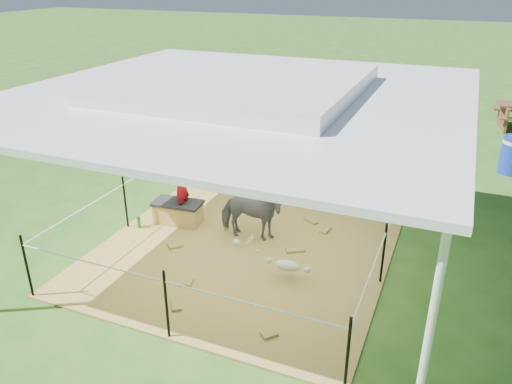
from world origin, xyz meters
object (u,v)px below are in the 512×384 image
at_px(woman, 181,180).
at_px(green_bottle, 139,222).
at_px(picnic_table_near, 409,113).
at_px(pony, 251,214).
at_px(straw_bale, 178,213).
at_px(distant_person, 423,119).
at_px(foal, 288,264).

bearing_deg(woman, green_bottle, -61.06).
bearing_deg(green_bottle, picnic_table_near, 67.26).
xyz_separation_m(woman, pony, (1.36, -0.05, -0.39)).
height_order(woman, green_bottle, woman).
distance_m(straw_bale, pony, 1.49).
height_order(green_bottle, distant_person, distant_person).
bearing_deg(woman, picnic_table_near, 154.31).
bearing_deg(woman, straw_bale, -95.76).
distance_m(pony, distant_person, 7.11).
distance_m(woman, distant_person, 7.58).
height_order(foal, distant_person, distant_person).
bearing_deg(picnic_table_near, woman, -127.03).
relative_size(woman, pony, 0.89).
relative_size(pony, picnic_table_near, 0.63).
distance_m(green_bottle, picnic_table_near, 9.34).
bearing_deg(pony, distant_person, -24.55).
xyz_separation_m(straw_bale, woman, (0.10, 0.00, 0.68)).
xyz_separation_m(green_bottle, pony, (2.01, 0.40, 0.36)).
bearing_deg(picnic_table_near, green_bottle, -129.84).
height_order(straw_bale, pony, pony).
xyz_separation_m(woman, green_bottle, (-0.65, -0.45, -0.75)).
xyz_separation_m(woman, picnic_table_near, (2.96, 8.16, -0.52)).
bearing_deg(distant_person, straw_bale, 80.59).
bearing_deg(green_bottle, straw_bale, 39.29).
distance_m(pony, foal, 1.37).
bearing_deg(foal, straw_bale, 155.77).
relative_size(foal, distant_person, 0.77).
xyz_separation_m(picnic_table_near, distant_person, (0.51, -1.42, 0.25)).
relative_size(straw_bale, woman, 0.83).
relative_size(woman, picnic_table_near, 0.56).
distance_m(straw_bale, woman, 0.69).
height_order(woman, picnic_table_near, woman).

